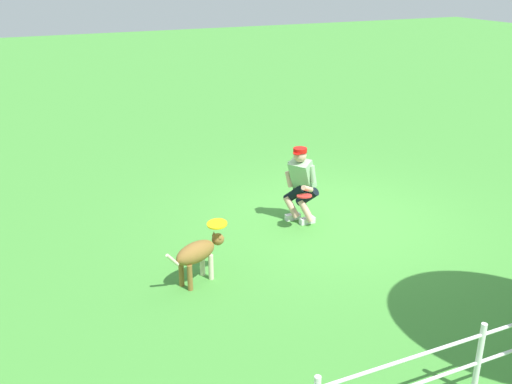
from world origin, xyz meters
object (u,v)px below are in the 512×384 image
at_px(dog, 198,253).
at_px(frisbee_flying, 217,224).
at_px(person, 301,182).
at_px(frisbee_held, 304,196).

bearing_deg(dog, frisbee_flying, -5.42).
bearing_deg(person, frisbee_held, 38.35).
bearing_deg(frisbee_held, frisbee_flying, 21.79).
bearing_deg(frisbee_held, dog, 21.30).
xyz_separation_m(person, dog, (2.19, 1.16, -0.27)).
height_order(dog, frisbee_held, frisbee_held).
relative_size(person, frisbee_flying, 4.66).
bearing_deg(person, dog, -2.96).
xyz_separation_m(person, frisbee_flying, (1.87, 1.05, 0.05)).
bearing_deg(frisbee_flying, dog, 18.57).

